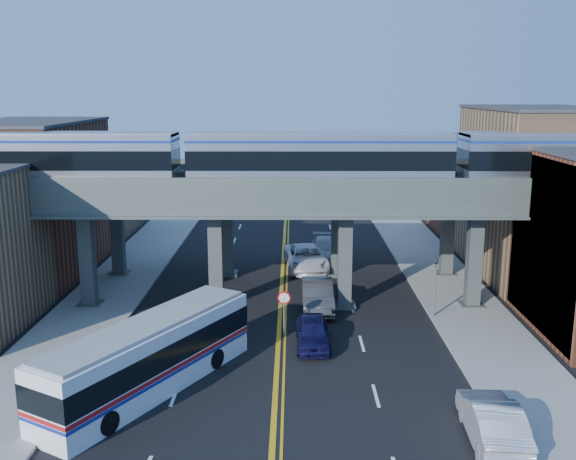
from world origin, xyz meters
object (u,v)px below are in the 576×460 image
stop_sign (284,306)px  car_lane_a (313,332)px  transit_train (319,159)px  car_lane_b (317,295)px  car_lane_d (325,250)px  car_parked_curb (492,421)px  traffic_signal (435,281)px  transit_bus (149,357)px  car_lane_c (306,258)px

stop_sign → car_lane_a: (1.55, -1.31, -1.00)m
transit_train → car_lane_a: size_ratio=10.88×
transit_train → car_lane_a: (-0.51, -6.31, -8.56)m
car_lane_b → car_lane_d: bearing=84.4°
car_parked_curb → transit_train: bearing=-65.8°
traffic_signal → car_lane_b: size_ratio=0.76×
stop_sign → car_lane_d: (3.08, 16.26, -0.89)m
traffic_signal → transit_bus: (-14.89, -9.44, -0.72)m
traffic_signal → car_lane_b: traffic_signal is taller
transit_bus → car_lane_c: (7.49, 20.07, -0.69)m
traffic_signal → car_parked_curb: size_ratio=0.78×
transit_train → traffic_signal: bearing=-16.3°
car_lane_d → car_lane_c: bearing=-118.4°
stop_sign → car_lane_a: 2.26m
car_lane_a → transit_train: bearing=84.8°
car_lane_c → car_parked_curb: 25.28m
transit_bus → car_lane_b: transit_bus is taller
transit_train → car_parked_curb: size_ratio=9.21×
transit_bus → car_lane_a: 9.16m
transit_bus → car_lane_c: transit_bus is taller
transit_train → transit_bus: (-8.04, -11.44, -7.73)m
transit_bus → car_lane_d: (9.07, 22.71, -0.71)m
stop_sign → traffic_signal: (8.90, 3.00, 0.54)m
car_lane_c → car_parked_curb: bearing=-80.8°
transit_train → car_lane_c: transit_train is taller
car_lane_a → car_lane_d: 17.64m
car_lane_c → stop_sign: bearing=-102.5°
car_lane_b → car_lane_c: (-0.51, 9.01, 0.00)m
transit_bus → car_parked_curb: (14.19, -4.32, -0.71)m
transit_bus → car_lane_b: size_ratio=2.16×
traffic_signal → car_lane_a: 8.66m
transit_train → transit_bus: bearing=-125.1°
car_lane_d → transit_bus: bearing=-109.4°
transit_train → traffic_signal: transit_train is taller
car_lane_a → car_lane_b: 5.94m
transit_train → car_parked_curb: (6.15, -15.76, -8.45)m
stop_sign → car_lane_c: size_ratio=0.41×
stop_sign → transit_bus: transit_bus is taller
traffic_signal → transit_bus: bearing=-147.6°
car_lane_b → car_parked_curb: bearing=-68.5°
car_lane_c → car_lane_d: (1.58, 2.64, -0.03)m
stop_sign → car_lane_b: bearing=66.4°
stop_sign → car_lane_d: size_ratio=0.44×
transit_train → car_lane_d: bearing=84.8°
traffic_signal → car_lane_a: size_ratio=0.92×
car_lane_d → car_lane_a: bearing=-92.6°
transit_bus → stop_sign: bearing=-13.3°
stop_sign → traffic_signal: 9.41m
stop_sign → car_lane_c: stop_sign is taller
stop_sign → car_parked_curb: 13.56m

